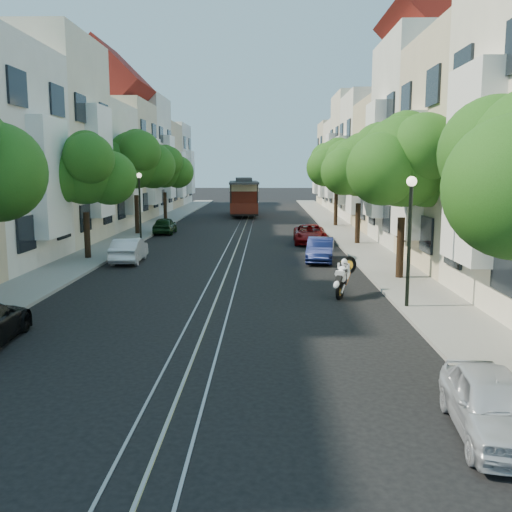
# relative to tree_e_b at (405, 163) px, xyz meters

# --- Properties ---
(ground) EXTENTS (200.00, 200.00, 0.00)m
(ground) POSITION_rel_tree_e_b_xyz_m (-7.26, 19.02, -4.73)
(ground) COLOR black
(ground) RESTS_ON ground
(sidewalk_east) EXTENTS (2.50, 80.00, 0.12)m
(sidewalk_east) POSITION_rel_tree_e_b_xyz_m (-0.01, 19.02, -4.67)
(sidewalk_east) COLOR gray
(sidewalk_east) RESTS_ON ground
(sidewalk_west) EXTENTS (2.50, 80.00, 0.12)m
(sidewalk_west) POSITION_rel_tree_e_b_xyz_m (-14.51, 19.02, -4.67)
(sidewalk_west) COLOR gray
(sidewalk_west) RESTS_ON ground
(rail_left) EXTENTS (0.06, 80.00, 0.02)m
(rail_left) POSITION_rel_tree_e_b_xyz_m (-7.81, 19.02, -4.72)
(rail_left) COLOR gray
(rail_left) RESTS_ON ground
(rail_slot) EXTENTS (0.06, 80.00, 0.02)m
(rail_slot) POSITION_rel_tree_e_b_xyz_m (-7.26, 19.02, -4.72)
(rail_slot) COLOR gray
(rail_slot) RESTS_ON ground
(rail_right) EXTENTS (0.06, 80.00, 0.02)m
(rail_right) POSITION_rel_tree_e_b_xyz_m (-6.71, 19.02, -4.72)
(rail_right) COLOR gray
(rail_right) RESTS_ON ground
(lane_line) EXTENTS (0.08, 80.00, 0.01)m
(lane_line) POSITION_rel_tree_e_b_xyz_m (-7.26, 19.02, -4.73)
(lane_line) COLOR tan
(lane_line) RESTS_ON ground
(townhouses_east) EXTENTS (7.75, 72.00, 12.00)m
(townhouses_east) POSITION_rel_tree_e_b_xyz_m (4.61, 18.94, 0.45)
(townhouses_east) COLOR beige
(townhouses_east) RESTS_ON ground
(townhouses_west) EXTENTS (7.75, 72.00, 11.76)m
(townhouses_west) POSITION_rel_tree_e_b_xyz_m (-19.13, 18.94, 0.35)
(townhouses_west) COLOR silver
(townhouses_west) RESTS_ON ground
(tree_e_b) EXTENTS (4.93, 4.08, 6.68)m
(tree_e_b) POSITION_rel_tree_e_b_xyz_m (0.00, 0.00, 0.00)
(tree_e_b) COLOR black
(tree_e_b) RESTS_ON ground
(tree_e_c) EXTENTS (4.84, 3.99, 6.52)m
(tree_e_c) POSITION_rel_tree_e_b_xyz_m (-0.00, 11.00, -0.13)
(tree_e_c) COLOR black
(tree_e_c) RESTS_ON ground
(tree_e_d) EXTENTS (5.01, 4.16, 6.85)m
(tree_e_d) POSITION_rel_tree_e_b_xyz_m (0.00, 22.00, 0.13)
(tree_e_d) COLOR black
(tree_e_d) RESTS_ON ground
(tree_w_b) EXTENTS (4.72, 3.87, 6.27)m
(tree_w_b) POSITION_rel_tree_e_b_xyz_m (-14.40, 5.00, -0.34)
(tree_w_b) COLOR black
(tree_w_b) RESTS_ON ground
(tree_w_c) EXTENTS (5.13, 4.28, 7.09)m
(tree_w_c) POSITION_rel_tree_e_b_xyz_m (-14.40, 16.00, 0.34)
(tree_w_c) COLOR black
(tree_w_c) RESTS_ON ground
(tree_w_d) EXTENTS (4.84, 3.99, 6.52)m
(tree_w_d) POSITION_rel_tree_e_b_xyz_m (-14.40, 27.00, -0.13)
(tree_w_d) COLOR black
(tree_w_d) RESTS_ON ground
(lamp_east) EXTENTS (0.32, 0.32, 4.16)m
(lamp_east) POSITION_rel_tree_e_b_xyz_m (-0.96, -4.98, -1.89)
(lamp_east) COLOR black
(lamp_east) RESTS_ON ground
(lamp_west) EXTENTS (0.32, 0.32, 4.16)m
(lamp_west) POSITION_rel_tree_e_b_xyz_m (-13.56, 13.02, -1.89)
(lamp_west) COLOR black
(lamp_west) RESTS_ON ground
(sportbike_rider) EXTENTS (1.00, 1.55, 1.44)m
(sportbike_rider) POSITION_rel_tree_e_b_xyz_m (-2.77, -3.11, -3.96)
(sportbike_rider) COLOR black
(sportbike_rider) RESTS_ON ground
(cable_car) EXTENTS (3.17, 8.92, 3.38)m
(cable_car) POSITION_rel_tree_e_b_xyz_m (-7.76, 32.81, -2.73)
(cable_car) COLOR black
(cable_car) RESTS_ON ground
(parked_car_e_near) EXTENTS (1.64, 3.40, 1.12)m
(parked_car_e_near) POSITION_rel_tree_e_b_xyz_m (-1.66, -13.82, -4.17)
(parked_car_e_near) COLOR silver
(parked_car_e_near) RESTS_ON ground
(parked_car_e_mid) EXTENTS (1.70, 3.70, 1.18)m
(parked_car_e_mid) POSITION_rel_tree_e_b_xyz_m (-2.86, 4.73, -4.15)
(parked_car_e_mid) COLOR #0C143E
(parked_car_e_mid) RESTS_ON ground
(parked_car_e_far) EXTENTS (2.03, 4.22, 1.16)m
(parked_car_e_far) POSITION_rel_tree_e_b_xyz_m (-2.86, 11.67, -4.15)
(parked_car_e_far) COLOR maroon
(parked_car_e_far) RESTS_ON ground
(parked_car_w_mid) EXTENTS (1.43, 3.70, 1.20)m
(parked_car_w_mid) POSITION_rel_tree_e_b_xyz_m (-12.22, 4.38, -4.13)
(parked_car_w_mid) COLOR silver
(parked_car_w_mid) RESTS_ON ground
(parked_car_w_far) EXTENTS (1.46, 3.48, 1.18)m
(parked_car_w_far) POSITION_rel_tree_e_b_xyz_m (-12.69, 16.81, -4.15)
(parked_car_w_far) COLOR black
(parked_car_w_far) RESTS_ON ground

